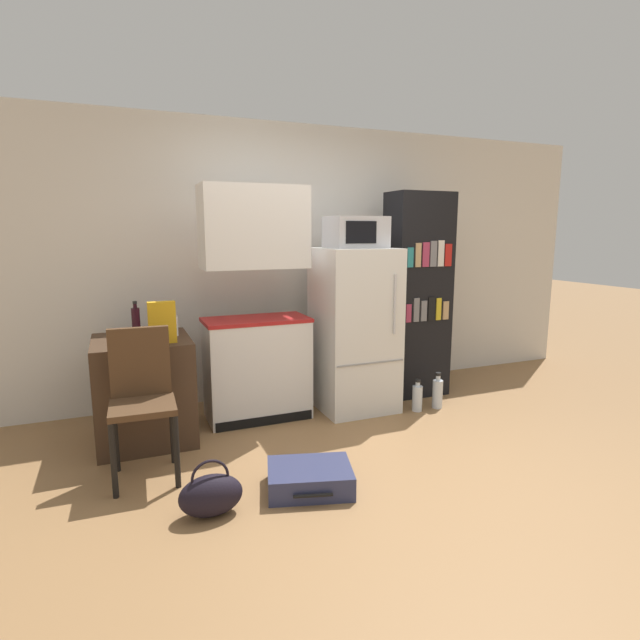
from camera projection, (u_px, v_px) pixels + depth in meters
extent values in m
plane|color=olive|center=(391.00, 476.00, 3.27)|extent=(24.00, 24.00, 0.00)
cube|color=silver|center=(309.00, 262.00, 4.94)|extent=(6.40, 0.10, 2.58)
cube|color=#422D1E|center=(144.00, 390.00, 3.80)|extent=(0.70, 0.70, 0.79)
cube|color=white|center=(257.00, 370.00, 4.26)|extent=(0.86, 0.44, 0.84)
cube|color=#B21E1E|center=(256.00, 320.00, 4.18)|extent=(0.87, 0.45, 0.03)
cube|color=white|center=(254.00, 227.00, 4.05)|extent=(0.86, 0.38, 0.66)
cube|color=black|center=(265.00, 421.00, 4.12)|extent=(0.82, 0.01, 0.08)
cube|color=silver|center=(354.00, 330.00, 4.45)|extent=(0.66, 0.63, 1.44)
cube|color=gray|center=(371.00, 363.00, 4.20)|extent=(0.63, 0.01, 0.01)
cylinder|color=silver|center=(395.00, 304.00, 4.18)|extent=(0.02, 0.02, 0.51)
cube|color=#B7B7BC|center=(356.00, 232.00, 4.30)|extent=(0.48, 0.38, 0.27)
cube|color=black|center=(361.00, 232.00, 4.11)|extent=(0.28, 0.01, 0.18)
cube|color=black|center=(417.00, 296.00, 4.80)|extent=(0.59, 0.36, 1.95)
cube|color=#A33351|center=(409.00, 313.00, 4.58)|extent=(0.05, 0.01, 0.17)
cube|color=slate|center=(416.00, 310.00, 4.61)|extent=(0.06, 0.01, 0.22)
cube|color=slate|center=(424.00, 311.00, 4.64)|extent=(0.06, 0.01, 0.19)
cube|color=black|center=(431.00, 309.00, 4.67)|extent=(0.07, 0.01, 0.22)
cube|color=gold|center=(439.00, 309.00, 4.70)|extent=(0.05, 0.01, 0.21)
cube|color=tan|center=(446.00, 310.00, 4.74)|extent=(0.06, 0.01, 0.17)
cube|color=teal|center=(410.00, 257.00, 4.49)|extent=(0.06, 0.01, 0.18)
cube|color=tan|center=(418.00, 255.00, 4.52)|extent=(0.06, 0.01, 0.22)
cube|color=#A33351|center=(426.00, 255.00, 4.55)|extent=(0.07, 0.01, 0.22)
cube|color=slate|center=(434.00, 254.00, 4.58)|extent=(0.07, 0.01, 0.24)
cube|color=silver|center=(441.00, 253.00, 4.61)|extent=(0.06, 0.01, 0.24)
cube|color=red|center=(448.00, 255.00, 4.65)|extent=(0.07, 0.01, 0.21)
cylinder|color=#AD1914|center=(164.00, 323.00, 3.95)|extent=(0.07, 0.07, 0.16)
cylinder|color=#AD1914|center=(163.00, 311.00, 3.93)|extent=(0.03, 0.03, 0.03)
cylinder|color=black|center=(163.00, 308.00, 3.93)|extent=(0.04, 0.04, 0.02)
cylinder|color=white|center=(173.00, 326.00, 3.82)|extent=(0.08, 0.08, 0.15)
cylinder|color=white|center=(172.00, 314.00, 3.81)|extent=(0.03, 0.03, 0.03)
cylinder|color=black|center=(172.00, 312.00, 3.80)|extent=(0.04, 0.04, 0.02)
cylinder|color=black|center=(136.00, 320.00, 3.96)|extent=(0.06, 0.06, 0.19)
cylinder|color=black|center=(135.00, 306.00, 3.94)|extent=(0.03, 0.03, 0.03)
cylinder|color=black|center=(135.00, 302.00, 3.93)|extent=(0.03, 0.03, 0.02)
cylinder|color=silver|center=(139.00, 335.00, 3.75)|extent=(0.17, 0.17, 0.05)
cube|color=gold|center=(162.00, 322.00, 3.56)|extent=(0.19, 0.07, 0.30)
cylinder|color=black|center=(113.00, 461.00, 2.97)|extent=(0.04, 0.04, 0.47)
cylinder|color=black|center=(177.00, 452.00, 3.09)|extent=(0.04, 0.04, 0.47)
cylinder|color=black|center=(116.00, 438.00, 3.31)|extent=(0.04, 0.04, 0.47)
cylinder|color=black|center=(173.00, 430.00, 3.43)|extent=(0.04, 0.04, 0.47)
cube|color=#4C331E|center=(143.00, 406.00, 3.16)|extent=(0.41, 0.41, 0.04)
cube|color=#4C331E|center=(140.00, 361.00, 3.28)|extent=(0.38, 0.06, 0.46)
cube|color=navy|center=(310.00, 478.00, 3.10)|extent=(0.60, 0.51, 0.15)
cylinder|color=black|center=(313.00, 496.00, 2.89)|extent=(0.23, 0.08, 0.02)
ellipsoid|color=black|center=(211.00, 496.00, 2.80)|extent=(0.36, 0.20, 0.24)
torus|color=black|center=(210.00, 478.00, 2.78)|extent=(0.21, 0.02, 0.21)
cylinder|color=silver|center=(437.00, 394.00, 4.53)|extent=(0.09, 0.09, 0.26)
cylinder|color=silver|center=(438.00, 378.00, 4.50)|extent=(0.04, 0.04, 0.05)
cylinder|color=black|center=(438.00, 374.00, 4.50)|extent=(0.05, 0.05, 0.03)
cylinder|color=silver|center=(417.00, 399.00, 4.45)|extent=(0.09, 0.09, 0.23)
cylinder|color=silver|center=(418.00, 384.00, 4.43)|extent=(0.04, 0.04, 0.04)
cylinder|color=black|center=(418.00, 381.00, 4.42)|extent=(0.05, 0.05, 0.02)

